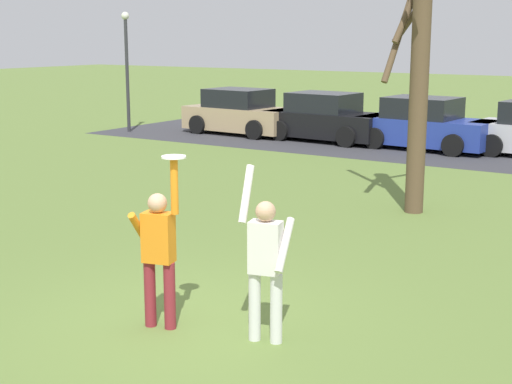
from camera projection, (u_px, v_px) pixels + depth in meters
name	position (u px, v px, depth m)	size (l,w,h in m)	color
ground_plane	(188.00, 324.00, 9.23)	(120.00, 120.00, 0.00)	olive
person_catcher	(159.00, 249.00, 8.93)	(0.57, 0.48, 2.08)	maroon
person_defender	(265.00, 259.00, 8.51)	(0.61, 0.53, 2.04)	silver
frisbee_disc	(174.00, 157.00, 8.63)	(0.28, 0.28, 0.02)	white
parked_car_tan	(241.00, 113.00, 26.81)	(4.22, 2.26, 1.59)	tan
parked_car_black	(326.00, 119.00, 25.05)	(4.22, 2.26, 1.59)	black
parked_car_blue	(425.00, 126.00, 23.24)	(4.22, 2.26, 1.59)	#233893
parking_strip	(478.00, 152.00, 22.73)	(26.39, 6.40, 0.01)	#38383D
bare_tree_tall	(418.00, 60.00, 14.48)	(1.36, 1.60, 6.21)	brown
lamppost_by_lot	(127.00, 60.00, 27.00)	(0.28, 0.28, 4.26)	#2D2D33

